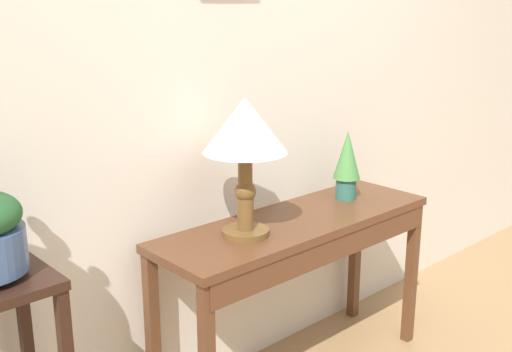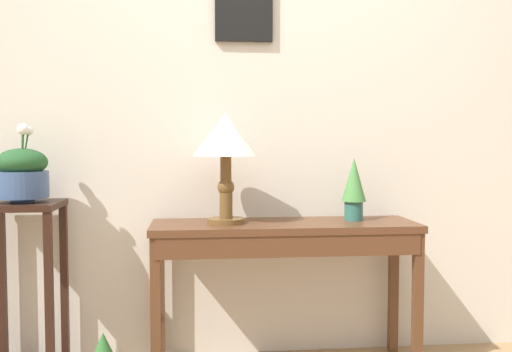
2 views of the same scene
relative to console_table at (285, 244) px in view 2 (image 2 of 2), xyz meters
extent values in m
cube|color=beige|center=(-0.14, 0.32, 0.76)|extent=(9.00, 0.10, 2.80)
cube|color=black|center=(-0.18, 0.25, 1.18)|extent=(0.30, 0.02, 0.31)
cube|color=#868CB1|center=(-0.18, 0.25, 1.18)|extent=(0.24, 0.01, 0.25)
cube|color=#56331E|center=(0.00, 0.02, 0.08)|extent=(1.30, 0.41, 0.03)
cube|color=#56331E|center=(0.00, -0.16, 0.02)|extent=(1.24, 0.03, 0.10)
cube|color=#56331E|center=(-0.62, -0.15, -0.29)|extent=(0.04, 0.04, 0.71)
cube|color=#56331E|center=(0.62, -0.15, -0.29)|extent=(0.04, 0.04, 0.71)
cube|color=#56331E|center=(-0.62, 0.19, -0.29)|extent=(0.04, 0.04, 0.71)
cube|color=#56331E|center=(0.62, 0.19, -0.29)|extent=(0.04, 0.04, 0.71)
cylinder|color=brown|center=(-0.29, 0.02, 0.11)|extent=(0.18, 0.18, 0.02)
cylinder|color=brown|center=(-0.29, 0.02, 0.20)|extent=(0.06, 0.06, 0.15)
sphere|color=brown|center=(-0.29, 0.02, 0.28)|extent=(0.08, 0.08, 0.08)
cylinder|color=brown|center=(-0.29, 0.02, 0.35)|extent=(0.05, 0.05, 0.15)
cone|color=white|center=(-0.29, 0.02, 0.53)|extent=(0.32, 0.32, 0.21)
cylinder|color=#2D665B|center=(0.36, 0.06, 0.15)|extent=(0.09, 0.09, 0.10)
cone|color=#478442|center=(0.36, 0.06, 0.31)|extent=(0.12, 0.12, 0.22)
cube|color=black|center=(-1.25, 0.05, 0.20)|extent=(0.35, 0.35, 0.03)
cube|color=black|center=(-1.10, -0.10, -0.21)|extent=(0.03, 0.04, 0.79)
cube|color=black|center=(-1.40, 0.20, -0.21)|extent=(0.04, 0.04, 0.79)
cube|color=black|center=(-1.10, 0.20, -0.21)|extent=(0.03, 0.04, 0.79)
cylinder|color=#3D5684|center=(-1.25, 0.05, 0.22)|extent=(0.11, 0.11, 0.02)
cylinder|color=#3D5684|center=(-1.25, 0.05, 0.30)|extent=(0.24, 0.24, 0.13)
ellipsoid|color=#235128|center=(-1.25, 0.05, 0.40)|extent=(0.24, 0.24, 0.13)
cylinder|color=#235128|center=(-1.25, 0.07, 0.46)|extent=(0.01, 0.04, 0.20)
sphere|color=white|center=(-1.25, 0.09, 0.56)|extent=(0.04, 0.04, 0.04)
cylinder|color=#235128|center=(-1.25, 0.06, 0.46)|extent=(0.01, 0.04, 0.20)
sphere|color=white|center=(-1.25, 0.08, 0.56)|extent=(0.06, 0.06, 0.06)
cylinder|color=#235128|center=(-1.24, 0.08, 0.46)|extent=(0.03, 0.07, 0.19)
sphere|color=white|center=(-1.23, 0.12, 0.55)|extent=(0.05, 0.05, 0.05)
cylinder|color=#235128|center=(-1.24, 0.02, 0.46)|extent=(0.04, 0.06, 0.20)
sphere|color=white|center=(-1.22, 0.00, 0.56)|extent=(0.05, 0.05, 0.05)
camera|label=1|loc=(-1.77, -1.66, 0.97)|focal=43.53mm
camera|label=2|loc=(-0.43, -2.76, 0.50)|focal=40.41mm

